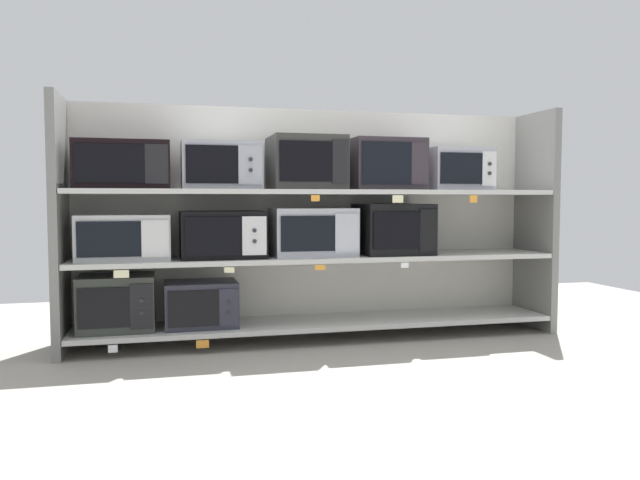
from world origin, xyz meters
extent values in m
cube|color=gray|center=(0.00, -1.00, -0.01)|extent=(7.07, 6.00, 0.02)
cube|color=beige|center=(0.00, 0.26, 0.75)|extent=(3.27, 0.04, 1.51)
cube|color=slate|center=(-1.57, 0.00, 0.75)|extent=(0.05, 0.48, 1.51)
cube|color=slate|center=(1.57, 0.00, 0.75)|extent=(0.05, 0.48, 1.51)
cube|color=beige|center=(0.00, 0.00, 0.11)|extent=(3.07, 0.48, 0.03)
cube|color=#2E332D|center=(-1.26, 0.00, 0.29)|extent=(0.44, 0.34, 0.33)
cube|color=black|center=(-1.32, -0.18, 0.29)|extent=(0.29, 0.01, 0.23)
cube|color=black|center=(-1.11, -0.17, 0.29)|extent=(0.13, 0.01, 0.26)
cylinder|color=#262628|center=(-1.11, -0.18, 0.25)|extent=(0.02, 0.01, 0.02)
cylinder|color=#262628|center=(-1.11, -0.18, 0.32)|extent=(0.02, 0.01, 0.02)
cube|color=#292A36|center=(-0.76, 0.00, 0.26)|extent=(0.44, 0.33, 0.28)
cube|color=black|center=(-0.81, -0.17, 0.26)|extent=(0.30, 0.01, 0.22)
cube|color=#292A36|center=(-0.61, -0.17, 0.26)|extent=(0.11, 0.01, 0.22)
cylinder|color=#262628|center=(-0.61, -0.18, 0.23)|extent=(0.02, 0.01, 0.02)
cylinder|color=#262628|center=(-0.61, -0.18, 0.29)|extent=(0.02, 0.01, 0.02)
cube|color=white|center=(-1.27, -0.25, 0.07)|extent=(0.05, 0.00, 0.04)
cube|color=orange|center=(-0.77, -0.25, 0.06)|extent=(0.07, 0.00, 0.05)
cube|color=beige|center=(0.00, 0.00, 0.53)|extent=(3.07, 0.48, 0.03)
cube|color=#B6B7B8|center=(-1.21, 0.00, 0.68)|extent=(0.54, 0.33, 0.27)
cube|color=black|center=(-1.28, -0.17, 0.68)|extent=(0.35, 0.01, 0.20)
cube|color=silver|center=(-1.03, -0.17, 0.68)|extent=(0.15, 0.01, 0.22)
cube|color=black|center=(-0.62, 0.00, 0.69)|extent=(0.51, 0.38, 0.29)
cube|color=black|center=(-0.69, -0.20, 0.69)|extent=(0.33, 0.01, 0.23)
cube|color=silver|center=(-0.45, -0.20, 0.69)|extent=(0.15, 0.01, 0.23)
cylinder|color=#262628|center=(-0.45, -0.20, 0.66)|extent=(0.02, 0.01, 0.02)
cylinder|color=#262628|center=(-0.45, -0.20, 0.72)|extent=(0.02, 0.01, 0.02)
cube|color=#B3B6C1|center=(-0.05, 0.00, 0.70)|extent=(0.52, 0.35, 0.31)
cube|color=black|center=(-0.12, -0.18, 0.70)|extent=(0.34, 0.01, 0.22)
cube|color=#B3B6C1|center=(0.13, -0.18, 0.70)|extent=(0.15, 0.01, 0.24)
cube|color=black|center=(0.50, 0.00, 0.71)|extent=(0.45, 0.41, 0.33)
cube|color=black|center=(0.44, -0.21, 0.71)|extent=(0.31, 0.01, 0.23)
cube|color=black|center=(0.66, -0.21, 0.71)|extent=(0.12, 0.01, 0.27)
cube|color=beige|center=(-1.21, -0.25, 0.49)|extent=(0.08, 0.00, 0.04)
cube|color=beige|center=(-0.61, -0.25, 0.49)|extent=(0.06, 0.00, 0.03)
cube|color=orange|center=(-0.06, -0.25, 0.49)|extent=(0.07, 0.00, 0.03)
cube|color=white|center=(0.49, -0.25, 0.49)|extent=(0.05, 0.00, 0.03)
cube|color=beige|center=(0.00, 0.00, 0.95)|extent=(3.07, 0.48, 0.03)
cube|color=black|center=(-1.21, 0.00, 1.11)|extent=(0.54, 0.37, 0.28)
cube|color=black|center=(-1.26, -0.19, 1.11)|extent=(0.38, 0.01, 0.22)
cube|color=black|center=(-1.01, -0.19, 1.11)|extent=(0.13, 0.01, 0.23)
cube|color=#979AA4|center=(-0.63, 0.00, 1.11)|extent=(0.48, 0.32, 0.29)
cube|color=black|center=(-0.69, -0.17, 1.11)|extent=(0.31, 0.01, 0.22)
cube|color=#979AA4|center=(-0.47, -0.17, 1.11)|extent=(0.14, 0.01, 0.23)
cylinder|color=#262628|center=(-0.47, -0.17, 1.08)|extent=(0.02, 0.01, 0.02)
cylinder|color=#262628|center=(-0.47, -0.17, 1.14)|extent=(0.02, 0.01, 0.02)
cube|color=#30302D|center=(-0.09, 0.00, 1.13)|extent=(0.46, 0.41, 0.34)
cube|color=black|center=(-0.14, -0.21, 1.13)|extent=(0.33, 0.01, 0.24)
cube|color=black|center=(0.08, -0.21, 1.13)|extent=(0.10, 0.01, 0.27)
cube|color=#2E272D|center=(0.44, 0.00, 1.13)|extent=(0.47, 0.35, 0.33)
cube|color=black|center=(0.39, -0.18, 1.13)|extent=(0.33, 0.01, 0.27)
cube|color=#2E272D|center=(0.61, -0.18, 1.13)|extent=(0.11, 0.01, 0.27)
cube|color=#A1A1AD|center=(0.95, 0.00, 1.11)|extent=(0.42, 0.32, 0.28)
cube|color=black|center=(0.91, -0.17, 1.11)|extent=(0.29, 0.01, 0.20)
cube|color=silver|center=(1.10, -0.17, 1.11)|extent=(0.10, 0.01, 0.22)
cylinder|color=#262628|center=(1.10, -0.18, 1.08)|extent=(0.02, 0.01, 0.02)
cylinder|color=#262628|center=(1.10, -0.18, 1.14)|extent=(0.02, 0.01, 0.02)
cube|color=orange|center=(-0.09, -0.25, 0.91)|extent=(0.05, 0.00, 0.04)
cube|color=beige|center=(0.44, -0.25, 0.91)|extent=(0.07, 0.00, 0.05)
cube|color=orange|center=(0.95, -0.25, 0.91)|extent=(0.05, 0.00, 0.05)
camera|label=1|loc=(-0.99, -3.91, 0.90)|focal=35.29mm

